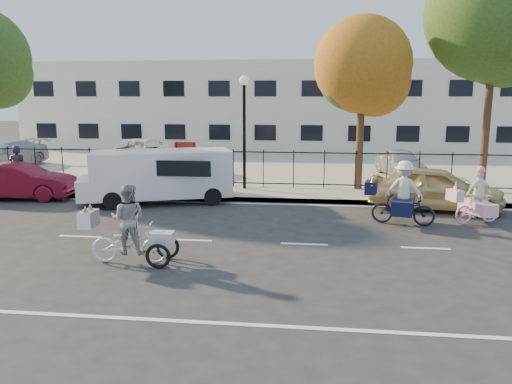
# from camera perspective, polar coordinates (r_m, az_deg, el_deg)

# --- Properties ---
(ground) EXTENTS (120.00, 120.00, 0.00)m
(ground) POSITION_cam_1_polar(r_m,az_deg,el_deg) (13.24, -7.62, -5.50)
(ground) COLOR #333334
(road_markings) EXTENTS (60.00, 9.52, 0.01)m
(road_markings) POSITION_cam_1_polar(r_m,az_deg,el_deg) (13.24, -7.62, -5.48)
(road_markings) COLOR silver
(road_markings) RESTS_ON ground
(curb) EXTENTS (60.00, 0.10, 0.15)m
(curb) POSITION_cam_1_polar(r_m,az_deg,el_deg) (18.01, -3.68, -0.79)
(curb) COLOR #A8A399
(curb) RESTS_ON ground
(sidewalk) EXTENTS (60.00, 2.20, 0.15)m
(sidewalk) POSITION_cam_1_polar(r_m,az_deg,el_deg) (19.02, -3.11, -0.15)
(sidewalk) COLOR #A8A399
(sidewalk) RESTS_ON ground
(parking_lot) EXTENTS (60.00, 15.60, 0.15)m
(parking_lot) POSITION_cam_1_polar(r_m,az_deg,el_deg) (27.72, 0.02, 3.35)
(parking_lot) COLOR #A8A399
(parking_lot) RESTS_ON ground
(iron_fence) EXTENTS (58.00, 0.06, 1.50)m
(iron_fence) POSITION_cam_1_polar(r_m,az_deg,el_deg) (19.96, -2.60, 2.77)
(iron_fence) COLOR black
(iron_fence) RESTS_ON sidewalk
(building) EXTENTS (34.00, 10.00, 6.00)m
(building) POSITION_cam_1_polar(r_m,az_deg,el_deg) (37.44, 1.84, 9.79)
(building) COLOR silver
(building) RESTS_ON ground
(lamppost) EXTENTS (0.36, 0.36, 4.33)m
(lamppost) POSITION_cam_1_polar(r_m,az_deg,el_deg) (19.30, -1.36, 9.10)
(lamppost) COLOR black
(lamppost) RESTS_ON sidewalk
(street_sign) EXTENTS (0.85, 0.06, 1.80)m
(street_sign) POSITION_cam_1_polar(r_m,az_deg,el_deg) (19.89, -8.08, 4.15)
(street_sign) COLOR black
(street_sign) RESTS_ON sidewalk
(zebra_trike) EXTENTS (2.12, 0.82, 1.81)m
(zebra_trike) POSITION_cam_1_polar(r_m,az_deg,el_deg) (11.58, -14.29, -4.55)
(zebra_trike) COLOR white
(zebra_trike) RESTS_ON ground
(unicorn_bike) EXTENTS (1.74, 1.27, 1.73)m
(unicorn_bike) POSITION_cam_1_polar(r_m,az_deg,el_deg) (16.03, 23.95, -1.12)
(unicorn_bike) COLOR #EAB2CE
(unicorn_bike) RESTS_ON ground
(bull_bike) EXTENTS (2.09, 1.46, 1.89)m
(bull_bike) POSITION_cam_1_polar(r_m,az_deg,el_deg) (15.19, 16.39, -0.80)
(bull_bike) COLOR black
(bull_bike) RESTS_ON ground
(white_van) EXTENTS (5.62, 3.22, 1.85)m
(white_van) POSITION_cam_1_polar(r_m,az_deg,el_deg) (17.85, -10.99, 2.01)
(white_van) COLOR white
(white_van) RESTS_ON ground
(red_sedan) EXTENTS (4.15, 1.89, 1.32)m
(red_sedan) POSITION_cam_1_polar(r_m,az_deg,el_deg) (20.15, -25.48, 1.11)
(red_sedan) COLOR maroon
(red_sedan) RESTS_ON ground
(gold_sedan) EXTENTS (4.50, 2.49, 1.45)m
(gold_sedan) POSITION_cam_1_polar(r_m,az_deg,el_deg) (17.52, 19.83, 0.42)
(gold_sedan) COLOR tan
(gold_sedan) RESTS_ON ground
(pedestrian) EXTENTS (0.72, 0.58, 1.72)m
(pedestrian) POSITION_cam_1_polar(r_m,az_deg,el_deg) (21.15, -25.57, 2.48)
(pedestrian) COLOR black
(pedestrian) RESTS_ON sidewalk
(lot_car_a) EXTENTS (3.21, 5.01, 1.35)m
(lot_car_a) POSITION_cam_1_polar(r_m,az_deg,el_deg) (28.35, -26.82, 3.87)
(lot_car_a) COLOR #B4B5BC
(lot_car_a) RESTS_ON parking_lot
(lot_car_b) EXTENTS (3.03, 5.54, 1.47)m
(lot_car_b) POSITION_cam_1_polar(r_m,az_deg,el_deg) (25.48, -13.59, 4.21)
(lot_car_b) COLOR white
(lot_car_b) RESTS_ON parking_lot
(lot_car_c) EXTENTS (2.42, 3.98, 1.24)m
(lot_car_c) POSITION_cam_1_polar(r_m,az_deg,el_deg) (23.22, -8.33, 3.49)
(lot_car_c) COLOR #55595E
(lot_car_c) RESTS_ON parking_lot
(lot_car_d) EXTENTS (2.12, 3.87, 1.25)m
(lot_car_d) POSITION_cam_1_polar(r_m,az_deg,el_deg) (23.57, 16.16, 3.29)
(lot_car_d) COLOR #ACB0B4
(lot_car_d) RESTS_ON parking_lot
(tree_mid) EXTENTS (3.67, 3.66, 6.71)m
(tree_mid) POSITION_cam_1_polar(r_m,az_deg,el_deg) (19.76, 12.49, 13.49)
(tree_mid) COLOR #442D1D
(tree_mid) RESTS_ON ground
(tree_east) EXTENTS (5.02, 5.02, 9.20)m
(tree_east) POSITION_cam_1_polar(r_m,az_deg,el_deg) (20.87, 26.03, 17.36)
(tree_east) COLOR #442D1D
(tree_east) RESTS_ON ground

